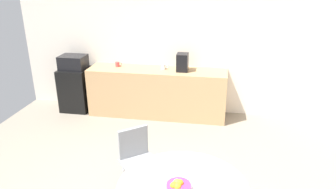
{
  "coord_description": "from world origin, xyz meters",
  "views": [
    {
      "loc": [
        0.85,
        -2.8,
        2.58
      ],
      "look_at": [
        0.16,
        1.32,
        0.95
      ],
      "focal_mm": 33.8,
      "sensor_mm": 36.0,
      "label": 1
    }
  ],
  "objects_px": {
    "mini_fridge": "(76,89)",
    "chair_gray": "(137,154)",
    "coffee_maker": "(182,62)",
    "microwave": "(73,62)",
    "fruit_bowl": "(178,187)",
    "mug_white": "(164,67)",
    "mug_green": "(118,64)"
  },
  "relations": [
    {
      "from": "mug_white",
      "to": "microwave",
      "type": "bearing_deg",
      "value": -178.68
    },
    {
      "from": "chair_gray",
      "to": "mug_green",
      "type": "xyz_separation_m",
      "value": [
        -0.97,
        2.33,
        0.43
      ]
    },
    {
      "from": "mini_fridge",
      "to": "fruit_bowl",
      "type": "bearing_deg",
      "value": -51.87
    },
    {
      "from": "chair_gray",
      "to": "mug_green",
      "type": "relative_size",
      "value": 6.43
    },
    {
      "from": "microwave",
      "to": "mug_green",
      "type": "height_order",
      "value": "microwave"
    },
    {
      "from": "mug_green",
      "to": "microwave",
      "type": "bearing_deg",
      "value": -175.67
    },
    {
      "from": "fruit_bowl",
      "to": "coffee_maker",
      "type": "xyz_separation_m",
      "value": [
        -0.35,
        3.12,
        0.28
      ]
    },
    {
      "from": "fruit_bowl",
      "to": "mug_white",
      "type": "bearing_deg",
      "value": 102.57
    },
    {
      "from": "mug_white",
      "to": "coffee_maker",
      "type": "bearing_deg",
      "value": -6.56
    },
    {
      "from": "mini_fridge",
      "to": "chair_gray",
      "type": "distance_m",
      "value": 2.91
    },
    {
      "from": "mini_fridge",
      "to": "mug_white",
      "type": "distance_m",
      "value": 1.83
    },
    {
      "from": "microwave",
      "to": "coffee_maker",
      "type": "height_order",
      "value": "coffee_maker"
    },
    {
      "from": "mug_white",
      "to": "mug_green",
      "type": "xyz_separation_m",
      "value": [
        -0.89,
        0.02,
        0.0
      ]
    },
    {
      "from": "mini_fridge",
      "to": "coffee_maker",
      "type": "distance_m",
      "value": 2.19
    },
    {
      "from": "coffee_maker",
      "to": "chair_gray",
      "type": "bearing_deg",
      "value": -96.67
    },
    {
      "from": "mini_fridge",
      "to": "coffee_maker",
      "type": "height_order",
      "value": "coffee_maker"
    },
    {
      "from": "microwave",
      "to": "fruit_bowl",
      "type": "relative_size",
      "value": 2.13
    },
    {
      "from": "microwave",
      "to": "mug_white",
      "type": "distance_m",
      "value": 1.75
    },
    {
      "from": "mini_fridge",
      "to": "fruit_bowl",
      "type": "distance_m",
      "value": 3.99
    },
    {
      "from": "fruit_bowl",
      "to": "mug_white",
      "type": "relative_size",
      "value": 1.74
    },
    {
      "from": "mini_fridge",
      "to": "mug_green",
      "type": "relative_size",
      "value": 6.48
    },
    {
      "from": "microwave",
      "to": "chair_gray",
      "type": "relative_size",
      "value": 0.58
    },
    {
      "from": "coffee_maker",
      "to": "fruit_bowl",
      "type": "bearing_deg",
      "value": -83.52
    },
    {
      "from": "mini_fridge",
      "to": "mug_green",
      "type": "xyz_separation_m",
      "value": [
        0.86,
        0.06,
        0.53
      ]
    },
    {
      "from": "fruit_bowl",
      "to": "mug_green",
      "type": "relative_size",
      "value": 1.74
    },
    {
      "from": "fruit_bowl",
      "to": "mug_green",
      "type": "distance_m",
      "value": 3.57
    },
    {
      "from": "mini_fridge",
      "to": "mug_green",
      "type": "bearing_deg",
      "value": 4.33
    },
    {
      "from": "coffee_maker",
      "to": "mug_white",
      "type": "bearing_deg",
      "value": 173.44
    },
    {
      "from": "chair_gray",
      "to": "mug_green",
      "type": "bearing_deg",
      "value": 112.71
    },
    {
      "from": "fruit_bowl",
      "to": "mini_fridge",
      "type": "bearing_deg",
      "value": 128.13
    },
    {
      "from": "chair_gray",
      "to": "coffee_maker",
      "type": "bearing_deg",
      "value": 83.33
    },
    {
      "from": "mini_fridge",
      "to": "mug_white",
      "type": "height_order",
      "value": "mug_white"
    }
  ]
}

